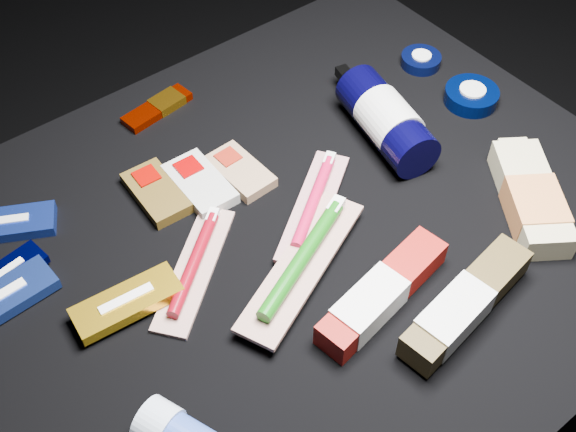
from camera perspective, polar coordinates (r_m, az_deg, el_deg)
ground at (r=1.28m, az=-0.26°, el=-12.88°), size 3.00×3.00×0.00m
cloth_table at (r=1.10m, az=-0.30°, el=-8.09°), size 0.98×0.78×0.40m
luna_bar_0 at (r=1.01m, az=-21.58°, el=-0.63°), size 0.14×0.11×0.02m
luna_bar_1 at (r=0.93m, az=-21.83°, el=-6.24°), size 0.14×0.06×0.02m
luna_bar_2 at (r=0.95m, az=-21.43°, el=-4.33°), size 0.11×0.05×0.01m
luna_bar_3 at (r=0.88m, az=-12.59°, el=-6.67°), size 0.13×0.06×0.02m
clif_bar_0 at (r=1.00m, az=-10.43°, el=1.98°), size 0.06×0.11×0.02m
clif_bar_1 at (r=1.00m, az=-7.12°, el=2.70°), size 0.06×0.11×0.02m
clif_bar_2 at (r=1.01m, az=-3.96°, el=3.67°), size 0.06×0.10×0.02m
power_bar at (r=1.12m, az=-10.05°, el=8.55°), size 0.12×0.05×0.01m
lotion_bottle at (r=1.05m, az=7.77°, el=7.53°), size 0.11×0.23×0.07m
cream_tin_upper at (r=1.21m, az=10.45°, el=12.02°), size 0.06×0.06×0.02m
cream_tin_lower at (r=1.15m, az=14.28°, el=9.19°), size 0.08×0.08×0.03m
bodywash_bottle at (r=1.01m, az=18.66°, el=1.26°), size 0.16×0.19×0.04m
toothbrush_pack_0 at (r=0.91m, az=-7.36°, el=-3.79°), size 0.18×0.16×0.02m
toothbrush_pack_1 at (r=0.96m, az=2.07°, el=1.07°), size 0.19×0.15×0.02m
toothbrush_pack_2 at (r=0.89m, az=1.21°, el=-3.50°), size 0.24×0.15×0.03m
toothpaste_carton_red at (r=0.87m, az=7.13°, el=-6.37°), size 0.21×0.08×0.04m
toothpaste_carton_green at (r=0.87m, az=13.59°, el=-7.01°), size 0.21×0.07×0.04m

